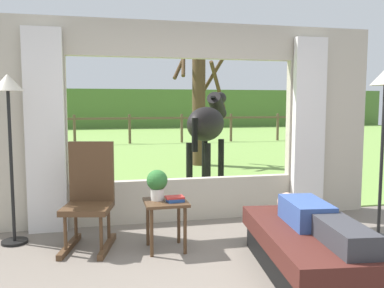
% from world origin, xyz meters
% --- Properties ---
extents(back_wall_with_window, '(5.20, 0.12, 2.55)m').
position_xyz_m(back_wall_with_window, '(0.00, 2.26, 1.25)').
color(back_wall_with_window, '#BCB29E').
rests_on(back_wall_with_window, ground_plane).
extents(curtain_panel_left, '(0.44, 0.10, 2.40)m').
position_xyz_m(curtain_panel_left, '(-1.69, 2.12, 1.20)').
color(curtain_panel_left, silver).
rests_on(curtain_panel_left, ground_plane).
extents(curtain_panel_right, '(0.44, 0.10, 2.40)m').
position_xyz_m(curtain_panel_right, '(1.69, 2.12, 1.20)').
color(curtain_panel_right, silver).
rests_on(curtain_panel_right, ground_plane).
extents(outdoor_pasture_lawn, '(36.00, 21.68, 0.02)m').
position_xyz_m(outdoor_pasture_lawn, '(0.00, 13.16, 0.01)').
color(outdoor_pasture_lawn, '#759E47').
rests_on(outdoor_pasture_lawn, ground_plane).
extents(distant_hill_ridge, '(36.00, 2.00, 2.40)m').
position_xyz_m(distant_hill_ridge, '(0.00, 23.00, 1.20)').
color(distant_hill_ridge, '#4E7233').
rests_on(distant_hill_ridge, ground_plane).
extents(recliner_sofa, '(1.10, 1.80, 0.42)m').
position_xyz_m(recliner_sofa, '(0.78, 0.32, 0.22)').
color(recliner_sofa, black).
rests_on(recliner_sofa, ground_plane).
extents(reclining_person, '(0.41, 1.44, 0.22)m').
position_xyz_m(reclining_person, '(0.78, 0.27, 0.52)').
color(reclining_person, '#334C8C').
rests_on(reclining_person, recliner_sofa).
extents(rocking_chair, '(0.60, 0.77, 1.12)m').
position_xyz_m(rocking_chair, '(-1.18, 1.52, 0.55)').
color(rocking_chair, '#4C331E').
rests_on(rocking_chair, ground_plane).
extents(side_table, '(0.44, 0.44, 0.52)m').
position_xyz_m(side_table, '(-0.41, 1.23, 0.43)').
color(side_table, '#4C331E').
rests_on(side_table, ground_plane).
extents(potted_plant, '(0.22, 0.22, 0.32)m').
position_xyz_m(potted_plant, '(-0.49, 1.29, 0.70)').
color(potted_plant, silver).
rests_on(potted_plant, side_table).
extents(book_stack, '(0.19, 0.15, 0.06)m').
position_xyz_m(book_stack, '(-0.32, 1.17, 0.55)').
color(book_stack, '#23478C').
rests_on(book_stack, side_table).
extents(floor_lamp_left, '(0.32, 0.32, 1.84)m').
position_xyz_m(floor_lamp_left, '(-2.00, 1.78, 1.49)').
color(floor_lamp_left, black).
rests_on(floor_lamp_left, ground_plane).
extents(floor_lamp_right, '(0.32, 0.32, 1.91)m').
position_xyz_m(floor_lamp_right, '(1.99, 1.03, 1.54)').
color(floor_lamp_right, black).
rests_on(floor_lamp_right, ground_plane).
extents(horse, '(1.27, 1.71, 1.73)m').
position_xyz_m(horse, '(0.80, 4.09, 1.16)').
color(horse, black).
rests_on(horse, outdoor_pasture_lawn).
extents(pasture_tree, '(1.36, 1.36, 3.14)m').
position_xyz_m(pasture_tree, '(1.29, 6.75, 1.46)').
color(pasture_tree, '#4C3823').
rests_on(pasture_tree, outdoor_pasture_lawn).
extents(pasture_fence_line, '(16.10, 0.10, 1.10)m').
position_xyz_m(pasture_fence_line, '(0.00, 12.48, 0.74)').
color(pasture_fence_line, brown).
rests_on(pasture_fence_line, outdoor_pasture_lawn).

